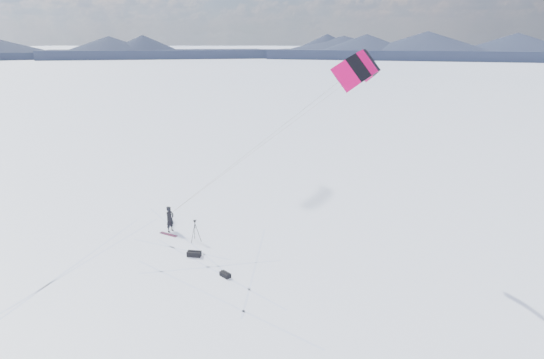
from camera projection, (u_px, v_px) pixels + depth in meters
The scene contains 9 objects.
ground at pixel (179, 253), 27.53m from camera, with size 1800.00×1800.00×0.00m, color white.
horizon_hills at pixel (175, 199), 26.51m from camera, with size 704.00×705.94×8.58m.
snow_tracks at pixel (167, 256), 27.17m from camera, with size 17.62×14.39×0.01m.
snowkiter at pixel (171, 231), 30.66m from camera, with size 0.65×0.43×1.78m, color black.
snowboard at pixel (169, 234), 30.13m from camera, with size 1.39×0.26×0.04m, color maroon.
tripod at pixel (195, 228), 28.87m from camera, with size 0.68×0.65×1.47m.
gear_bag_a at pixel (194, 254), 27.08m from camera, with size 0.91×0.65×0.37m.
gear_bag_b at pixel (225, 275), 24.75m from camera, with size 0.73×0.50×0.30m.
power_kite at pixel (362, 67), 23.42m from camera, with size 13.35×5.97×10.70m.
Camera 1 is at (16.74, -19.40, 12.38)m, focal length 30.00 mm.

